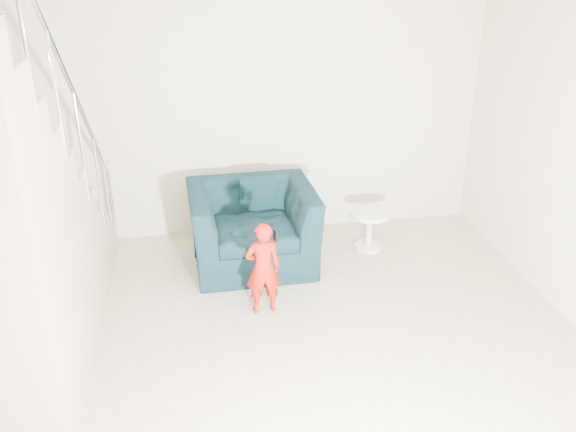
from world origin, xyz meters
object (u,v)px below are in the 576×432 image
object	(u,v)px
armchair	(252,227)
toddler	(263,268)
side_table	(369,224)
staircase	(5,261)

from	to	relation	value
armchair	toddler	bearing A→B (deg)	-92.42
toddler	side_table	size ratio (longest dim) A/B	2.04
side_table	toddler	bearing A→B (deg)	-140.78
toddler	armchair	bearing A→B (deg)	-94.36
side_table	staircase	distance (m)	3.58
armchair	side_table	size ratio (longest dim) A/B	2.93
toddler	side_table	bearing A→B (deg)	-144.90
armchair	toddler	size ratio (longest dim) A/B	1.43
armchair	side_table	world-z (taller)	armchair
toddler	staircase	world-z (taller)	staircase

